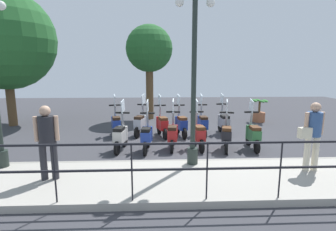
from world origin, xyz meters
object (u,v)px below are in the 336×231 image
(scooter_near_1, at_px, (226,135))
(scooter_near_3, at_px, (173,134))
(tree_large, at_px, (4,40))
(pedestrian_with_bag, at_px, (313,131))
(scooter_far_2, at_px, (181,124))
(scooter_far_3, at_px, (162,124))
(scooter_far_4, at_px, (141,123))
(scooter_near_2, at_px, (198,134))
(scooter_near_0, at_px, (253,134))
(scooter_far_5, at_px, (116,124))
(scooter_far_0, at_px, (224,122))
(scooter_near_5, at_px, (121,135))
(scooter_far_1, at_px, (202,123))
(tree_distant, at_px, (149,50))
(potted_palm, at_px, (259,112))
(lamp_post_near, at_px, (194,87))
(pedestrian_distant, at_px, (47,137))
(scooter_near_4, at_px, (147,136))

(scooter_near_1, distance_m, scooter_near_3, 1.64)
(tree_large, distance_m, scooter_near_1, 9.83)
(pedestrian_with_bag, distance_m, scooter_far_2, 4.64)
(scooter_far_3, height_order, scooter_far_4, same)
(scooter_near_1, bearing_deg, scooter_near_2, 91.87)
(tree_large, relative_size, scooter_far_4, 3.72)
(scooter_near_0, distance_m, scooter_far_5, 4.80)
(tree_large, distance_m, scooter_far_0, 9.61)
(scooter_near_5, distance_m, scooter_far_1, 3.27)
(scooter_near_2, xyz_separation_m, scooter_far_4, (1.76, 1.89, 0.00))
(tree_distant, xyz_separation_m, scooter_far_5, (-3.42, 1.16, -2.88))
(scooter_far_0, bearing_deg, scooter_near_2, 142.30)
(tree_large, height_order, potted_palm, tree_large)
(lamp_post_near, distance_m, scooter_far_2, 3.57)
(scooter_near_5, bearing_deg, scooter_near_2, -79.33)
(potted_palm, bearing_deg, scooter_near_1, 147.55)
(pedestrian_distant, distance_m, scooter_far_2, 5.14)
(scooter_near_3, distance_m, scooter_far_4, 2.06)
(scooter_near_5, bearing_deg, scooter_near_3, -77.96)
(tree_large, height_order, scooter_far_5, tree_large)
(pedestrian_distant, relative_size, scooter_near_3, 1.03)
(scooter_far_5, bearing_deg, scooter_far_3, -108.06)
(scooter_near_0, distance_m, scooter_near_5, 4.07)
(tree_distant, distance_m, scooter_far_1, 4.94)
(pedestrian_with_bag, distance_m, scooter_far_0, 4.17)
(scooter_near_1, relative_size, scooter_near_2, 1.00)
(scooter_far_0, distance_m, scooter_far_1, 0.85)
(scooter_near_1, relative_size, scooter_far_1, 1.00)
(scooter_near_1, xyz_separation_m, scooter_near_2, (0.17, 0.83, 0.00))
(scooter_near_1, xyz_separation_m, scooter_far_0, (1.94, -0.42, 0.00))
(scooter_near_2, xyz_separation_m, scooter_near_3, (0.01, 0.80, 0.00))
(scooter_near_0, height_order, scooter_near_3, same)
(lamp_post_near, height_order, scooter_near_2, lamp_post_near)
(lamp_post_near, distance_m, potted_palm, 7.14)
(scooter_far_0, height_order, scooter_far_5, same)
(scooter_near_1, distance_m, scooter_far_0, 1.98)
(scooter_near_4, relative_size, scooter_near_5, 1.00)
(scooter_far_2, distance_m, scooter_far_3, 0.70)
(potted_palm, height_order, scooter_far_1, scooter_far_1)
(tree_large, distance_m, scooter_far_5, 6.14)
(pedestrian_distant, height_order, scooter_far_4, pedestrian_distant)
(scooter_near_0, distance_m, scooter_far_1, 2.15)
(pedestrian_with_bag, xyz_separation_m, scooter_near_3, (2.25, 3.04, -0.60))
(scooter_near_1, bearing_deg, scooter_near_3, 96.95)
(lamp_post_near, relative_size, tree_distant, 0.95)
(tree_distant, xyz_separation_m, scooter_near_1, (-5.23, -2.45, -2.88))
(tree_large, relative_size, potted_palm, 5.40)
(scooter_near_3, height_order, scooter_far_3, same)
(tree_large, xyz_separation_m, scooter_far_5, (-2.10, -4.83, -3.16))
(lamp_post_near, distance_m, scooter_near_1, 2.51)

